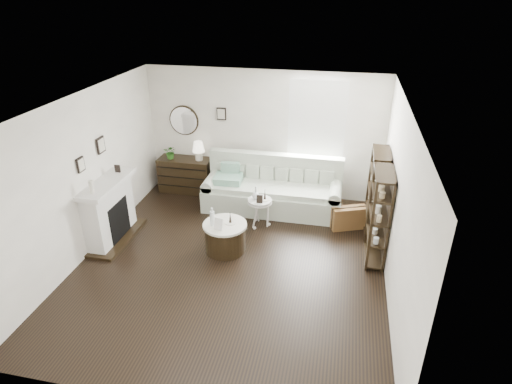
% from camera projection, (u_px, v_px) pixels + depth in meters
% --- Properties ---
extents(room, '(5.50, 5.50, 5.50)m').
position_uv_depth(room, '(298.00, 126.00, 8.71)').
color(room, black).
rests_on(room, ground).
extents(fireplace, '(0.50, 1.40, 1.84)m').
position_uv_depth(fireplace, '(110.00, 213.00, 7.65)').
color(fireplace, silver).
rests_on(fireplace, ground).
extents(shelf_unit_far, '(0.30, 0.80, 1.60)m').
position_uv_depth(shelf_unit_far, '(376.00, 193.00, 7.77)').
color(shelf_unit_far, black).
rests_on(shelf_unit_far, ground).
extents(shelf_unit_near, '(0.30, 0.80, 1.60)m').
position_uv_depth(shelf_unit_near, '(379.00, 217.00, 6.98)').
color(shelf_unit_near, black).
rests_on(shelf_unit_near, ground).
extents(sofa, '(2.78, 0.96, 1.08)m').
position_uv_depth(sofa, '(273.00, 192.00, 8.80)').
color(sofa, beige).
rests_on(sofa, ground).
extents(quilt, '(0.58, 0.48, 0.14)m').
position_uv_depth(quilt, '(228.00, 179.00, 8.73)').
color(quilt, '#289474').
rests_on(quilt, sofa).
extents(suitcase, '(0.70, 0.45, 0.44)m').
position_uv_depth(suitcase, '(349.00, 218.00, 8.11)').
color(suitcase, brown).
rests_on(suitcase, ground).
extents(dresser, '(1.15, 0.49, 0.77)m').
position_uv_depth(dresser, '(186.00, 175.00, 9.50)').
color(dresser, black).
rests_on(dresser, ground).
extents(table_lamp, '(0.30, 0.30, 0.42)m').
position_uv_depth(table_lamp, '(199.00, 151.00, 9.18)').
color(table_lamp, white).
rests_on(table_lamp, dresser).
extents(potted_plant, '(0.30, 0.27, 0.30)m').
position_uv_depth(potted_plant, '(171.00, 152.00, 9.27)').
color(potted_plant, '#275E1B').
rests_on(potted_plant, dresser).
extents(drum_table, '(0.76, 0.76, 0.53)m').
position_uv_depth(drum_table, '(225.00, 237.00, 7.43)').
color(drum_table, black).
rests_on(drum_table, ground).
extents(pedestal_table, '(0.47, 0.47, 0.56)m').
position_uv_depth(pedestal_table, '(260.00, 202.00, 8.07)').
color(pedestal_table, white).
rests_on(pedestal_table, ground).
extents(eiffel_drum, '(0.12, 0.12, 0.19)m').
position_uv_depth(eiffel_drum, '(230.00, 218.00, 7.30)').
color(eiffel_drum, black).
rests_on(eiffel_drum, drum_table).
extents(bottle_drum, '(0.08, 0.08, 0.33)m').
position_uv_depth(bottle_drum, '(212.00, 217.00, 7.20)').
color(bottle_drum, silver).
rests_on(bottle_drum, drum_table).
extents(card_frame_drum, '(0.16, 0.09, 0.20)m').
position_uv_depth(card_frame_drum, '(218.00, 224.00, 7.11)').
color(card_frame_drum, silver).
rests_on(card_frame_drum, drum_table).
extents(eiffel_ped, '(0.12, 0.12, 0.19)m').
position_uv_depth(eiffel_ped, '(265.00, 195.00, 8.01)').
color(eiffel_ped, black).
rests_on(eiffel_ped, pedestal_table).
extents(flask_ped, '(0.14, 0.14, 0.27)m').
position_uv_depth(flask_ped, '(256.00, 193.00, 8.02)').
color(flask_ped, silver).
rests_on(flask_ped, pedestal_table).
extents(card_frame_ped, '(0.12, 0.05, 0.15)m').
position_uv_depth(card_frame_ped, '(260.00, 199.00, 7.90)').
color(card_frame_ped, black).
rests_on(card_frame_ped, pedestal_table).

